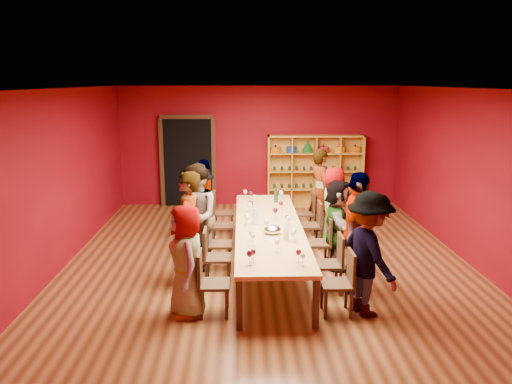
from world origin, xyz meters
TOP-DOWN VIEW (x-y plane):
  - room_shell at (0.00, 0.00)m, footprint 7.10×9.10m
  - tasting_table at (0.00, 0.00)m, footprint 1.10×4.50m
  - doorway at (-1.80, 4.43)m, footprint 1.40×0.17m
  - shelving_unit at (1.40, 4.32)m, footprint 2.40×0.40m
  - chair_person_left_0 at (-0.91, -1.72)m, footprint 0.42×0.42m
  - person_left_0 at (-1.19, -1.72)m, footprint 0.60×0.84m
  - chair_person_left_1 at (-0.91, -0.69)m, footprint 0.42×0.42m
  - person_left_1 at (-1.28, -0.69)m, footprint 0.56×0.71m
  - chair_person_left_2 at (-0.91, -0.03)m, footprint 0.42×0.42m
  - person_left_2 at (-1.22, -0.03)m, footprint 0.62×0.95m
  - chair_person_left_3 at (-0.91, 1.08)m, footprint 0.42×0.42m
  - person_left_3 at (-1.25, 1.08)m, footprint 0.64×1.09m
  - chair_person_left_4 at (-0.91, 1.98)m, footprint 0.42×0.42m
  - person_left_4 at (-1.22, 1.98)m, footprint 0.45×0.93m
  - chair_person_right_0 at (0.91, -1.76)m, footprint 0.42×0.42m
  - person_right_0 at (1.25, -1.76)m, footprint 0.79×1.19m
  - chair_person_right_1 at (0.91, -1.03)m, footprint 0.42×0.42m
  - person_right_1 at (1.25, -1.03)m, footprint 0.86×1.18m
  - chair_person_right_2 at (0.91, -0.03)m, footprint 0.42×0.42m
  - person_right_2 at (1.15, -0.03)m, footprint 0.51×1.44m
  - chair_person_right_3 at (0.91, 1.02)m, footprint 0.42×0.42m
  - person_right_3 at (1.28, 1.02)m, footprint 0.56×0.83m
  - chair_person_right_4 at (0.91, 1.91)m, footprint 0.42×0.42m
  - person_right_4 at (1.17, 1.91)m, footprint 0.63×0.75m
  - wine_glass_0 at (0.35, 0.87)m, footprint 0.07×0.07m
  - wine_glass_1 at (-0.30, -1.73)m, footprint 0.07×0.07m
  - wine_glass_2 at (0.32, -0.92)m, footprint 0.08×0.08m
  - wine_glass_3 at (0.30, -1.76)m, footprint 0.07×0.07m
  - wine_glass_4 at (0.05, -1.36)m, footprint 0.08×0.08m
  - wine_glass_5 at (0.28, 0.91)m, footprint 0.08×0.08m
  - wine_glass_6 at (-0.36, -0.05)m, footprint 0.07×0.07m
  - wine_glass_7 at (0.35, -0.80)m, footprint 0.08×0.08m
  - wine_glass_8 at (0.32, -0.12)m, footprint 0.08×0.08m
  - wine_glass_9 at (-0.37, 0.05)m, footprint 0.08×0.08m
  - wine_glass_10 at (-0.31, -0.86)m, footprint 0.07×0.07m
  - wine_glass_11 at (0.14, 0.34)m, footprint 0.09×0.09m
  - wine_glass_12 at (-0.31, 0.81)m, footprint 0.08×0.08m
  - wine_glass_13 at (0.38, 1.95)m, footprint 0.09×0.09m
  - wine_glass_14 at (-0.29, -1.07)m, footprint 0.08×0.08m
  - wine_glass_15 at (-0.28, 0.91)m, footprint 0.08×0.08m
  - wine_glass_16 at (-0.27, 1.72)m, footprint 0.08×0.08m
  - wine_glass_17 at (-0.06, -0.39)m, footprint 0.09×0.09m
  - wine_glass_18 at (0.34, 1.72)m, footprint 0.09×0.09m
  - wine_glass_19 at (0.31, -0.00)m, footprint 0.07×0.07m
  - wine_glass_20 at (0.34, -1.90)m, footprint 0.07×0.07m
  - wine_glass_21 at (-0.38, 1.94)m, footprint 0.08×0.08m
  - wine_glass_22 at (-0.35, -1.84)m, footprint 0.08×0.08m
  - wine_glass_23 at (-0.21, 1.33)m, footprint 0.09×0.09m
  - spittoon_bowl at (0.03, -0.48)m, footprint 0.27×0.27m
  - carafe_a at (-0.22, 0.04)m, footprint 0.14×0.14m
  - carafe_b at (0.22, -0.84)m, footprint 0.11×0.11m
  - wine_bottle at (0.23, 1.60)m, footprint 0.09×0.09m

SIDE VIEW (x-z plane):
  - chair_person_left_0 at x=-0.91m, z-range 0.05..0.94m
  - chair_person_left_1 at x=-0.91m, z-range 0.05..0.94m
  - chair_person_left_2 at x=-0.91m, z-range 0.05..0.94m
  - chair_person_left_3 at x=-0.91m, z-range 0.05..0.94m
  - chair_person_left_4 at x=-0.91m, z-range 0.05..0.94m
  - chair_person_right_0 at x=0.91m, z-range 0.05..0.94m
  - chair_person_right_1 at x=0.91m, z-range 0.05..0.94m
  - chair_person_right_2 at x=0.91m, z-range 0.05..0.94m
  - chair_person_right_3 at x=0.91m, z-range 0.05..0.94m
  - chair_person_right_4 at x=0.91m, z-range 0.05..0.94m
  - tasting_table at x=0.00m, z-range 0.32..1.07m
  - person_right_2 at x=1.15m, z-range 0.00..1.53m
  - person_left_0 at x=-1.19m, z-range 0.00..1.54m
  - person_right_3 at x=1.28m, z-range 0.00..1.55m
  - person_left_4 at x=-1.22m, z-range 0.00..1.57m
  - person_left_3 at x=-1.25m, z-range 0.00..1.58m
  - spittoon_bowl at x=0.03m, z-range 0.74..0.89m
  - carafe_b at x=0.22m, z-range 0.74..0.97m
  - person_right_0 at x=1.25m, z-range 0.00..1.71m
  - wine_bottle at x=0.23m, z-range 0.71..1.02m
  - carafe_a at x=-0.22m, z-range 0.74..1.01m
  - wine_glass_19 at x=0.31m, z-range 0.79..0.97m
  - wine_glass_10 at x=-0.31m, z-range 0.79..0.97m
  - wine_glass_1 at x=-0.30m, z-range 0.79..0.97m
  - wine_glass_0 at x=0.35m, z-range 0.79..0.97m
  - wine_glass_20 at x=0.34m, z-range 0.79..0.97m
  - wine_glass_3 at x=0.30m, z-range 0.79..0.98m
  - wine_glass_6 at x=-0.36m, z-range 0.79..0.98m
  - wine_glass_8 at x=0.32m, z-range 0.79..0.98m
  - wine_glass_7 at x=0.35m, z-range 0.79..0.98m
  - wine_glass_21 at x=-0.38m, z-range 0.79..0.98m
  - wine_glass_5 at x=0.28m, z-range 0.79..0.99m
  - person_right_4 at x=1.17m, z-range 0.00..1.79m
  - wine_glass_2 at x=0.32m, z-range 0.79..0.99m
  - wine_glass_4 at x=0.05m, z-range 0.79..0.99m
  - wine_glass_14 at x=-0.29m, z-range 0.79..0.99m
  - wine_glass_12 at x=-0.31m, z-range 0.80..1.00m
  - wine_glass_9 at x=-0.37m, z-range 0.80..1.00m
  - wine_glass_16 at x=-0.27m, z-range 0.80..1.00m
  - wine_glass_22 at x=-0.35m, z-range 0.80..1.00m
  - person_left_1 at x=-1.28m, z-range 0.00..1.80m
  - wine_glass_15 at x=-0.28m, z-range 0.80..1.00m
  - person_left_2 at x=-1.22m, z-range 0.00..1.80m
  - wine_glass_18 at x=0.34m, z-range 0.80..1.01m
  - wine_glass_13 at x=0.38m, z-range 0.80..1.02m
  - wine_glass_23 at x=-0.21m, z-range 0.80..1.02m
  - wine_glass_17 at x=-0.06m, z-range 0.80..1.02m
  - wine_glass_11 at x=0.14m, z-range 0.80..1.02m
  - person_right_1 at x=1.25m, z-range 0.00..1.84m
  - shelving_unit at x=1.40m, z-range 0.08..1.88m
  - doorway at x=-1.80m, z-range -0.03..2.27m
  - room_shell at x=0.00m, z-range -0.02..3.02m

